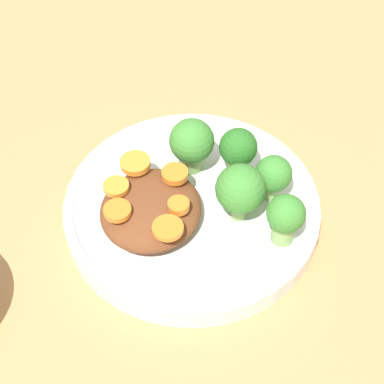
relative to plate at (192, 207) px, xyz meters
name	(u,v)px	position (x,y,z in m)	size (l,w,h in m)	color
ground_plane	(192,216)	(0.00, 0.00, -0.01)	(4.00, 4.00, 0.00)	tan
plate	(192,207)	(0.00, 0.00, 0.00)	(0.24, 0.24, 0.03)	white
stew_mound	(151,210)	(-0.03, 0.03, 0.02)	(0.10, 0.09, 0.03)	brown
broccoli_floret_0	(239,194)	(0.00, -0.04, 0.04)	(0.04, 0.04, 0.06)	#7FA85B
broccoli_floret_1	(192,143)	(0.04, 0.02, 0.04)	(0.04, 0.04, 0.06)	#759E51
broccoli_floret_2	(238,148)	(0.05, -0.03, 0.04)	(0.04, 0.04, 0.05)	#759E51
broccoli_floret_3	(273,175)	(0.03, -0.07, 0.04)	(0.03, 0.03, 0.05)	#7FA85B
broccoli_floret_4	(285,217)	(-0.01, -0.09, 0.04)	(0.03, 0.03, 0.05)	#7FA85B
carrot_slice_0	(116,187)	(-0.03, 0.06, 0.04)	(0.02, 0.02, 0.01)	orange
carrot_slice_1	(117,211)	(-0.06, 0.05, 0.04)	(0.02, 0.02, 0.01)	orange
carrot_slice_2	(176,205)	(-0.03, 0.00, 0.04)	(0.02, 0.02, 0.01)	orange
carrot_slice_3	(176,173)	(0.00, 0.02, 0.04)	(0.02, 0.02, 0.01)	orange
carrot_slice_4	(135,163)	(0.00, 0.05, 0.04)	(0.03, 0.03, 0.01)	orange
carrot_slice_5	(164,227)	(-0.06, 0.00, 0.04)	(0.03, 0.03, 0.00)	orange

